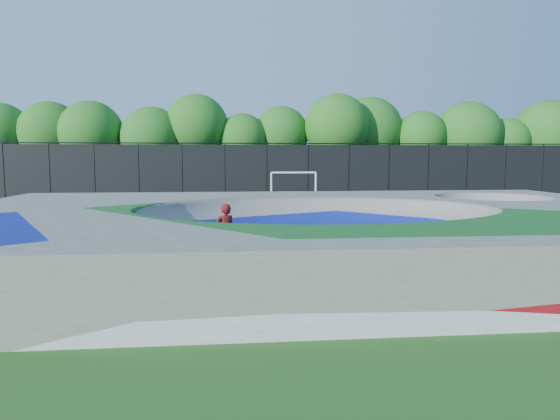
# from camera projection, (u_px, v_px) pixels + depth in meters

# --- Properties ---
(ground) EXTENTS (120.00, 120.00, 0.00)m
(ground) POSITION_uv_depth(u_px,v_px,m) (317.00, 256.00, 15.20)
(ground) COLOR #1F5116
(ground) RESTS_ON ground
(skate_deck) EXTENTS (22.00, 14.00, 1.50)m
(skate_deck) POSITION_uv_depth(u_px,v_px,m) (317.00, 231.00, 15.12)
(skate_deck) COLOR gray
(skate_deck) RESTS_ON ground
(skater) EXTENTS (0.72, 0.62, 1.67)m
(skater) POSITION_uv_depth(u_px,v_px,m) (225.00, 233.00, 14.33)
(skater) COLOR red
(skater) RESTS_ON ground
(skateboard) EXTENTS (0.81, 0.49, 0.05)m
(skateboard) POSITION_uv_depth(u_px,v_px,m) (225.00, 260.00, 14.42)
(skateboard) COLOR black
(skateboard) RESTS_ON ground
(soccer_goal) EXTENTS (3.11, 0.12, 2.05)m
(soccer_goal) POSITION_uv_depth(u_px,v_px,m) (294.00, 181.00, 33.20)
(soccer_goal) COLOR white
(soccer_goal) RESTS_ON ground
(fence) EXTENTS (48.09, 0.09, 4.04)m
(fence) POSITION_uv_depth(u_px,v_px,m) (267.00, 170.00, 35.76)
(fence) COLOR black
(fence) RESTS_ON ground
(treeline) EXTENTS (52.32, 7.60, 8.10)m
(treeline) POSITION_uv_depth(u_px,v_px,m) (301.00, 134.00, 40.73)
(treeline) COLOR #4B3025
(treeline) RESTS_ON ground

